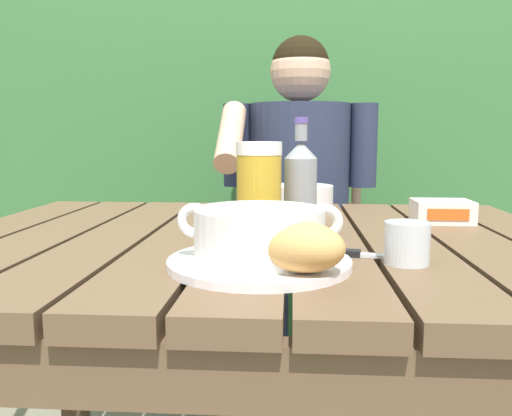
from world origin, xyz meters
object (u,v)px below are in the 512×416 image
(serving_plate, at_px, (259,262))
(chair_near_diner, at_px, (298,255))
(bread_roll, at_px, (301,247))
(person_eating, at_px, (298,197))
(beer_glass, at_px, (259,188))
(beer_bottle, at_px, (300,184))
(table_knife, at_px, (359,254))
(water_glass_small, at_px, (407,243))
(butter_tub, at_px, (442,211))
(soup_bowl, at_px, (259,232))
(diner_bowl, at_px, (301,197))

(serving_plate, bearing_deg, chair_near_diner, 86.56)
(serving_plate, distance_m, bread_roll, 0.10)
(person_eating, bearing_deg, beer_glass, -96.81)
(beer_bottle, xyz_separation_m, table_knife, (0.09, -0.22, -0.09))
(beer_bottle, height_order, water_glass_small, beer_bottle)
(beer_bottle, bearing_deg, butter_tub, 19.56)
(person_eating, xyz_separation_m, bread_roll, (-0.01, -0.99, 0.06))
(beer_glass, bearing_deg, table_knife, -46.78)
(butter_tub, bearing_deg, soup_bowl, -132.27)
(soup_bowl, bearing_deg, water_glass_small, 8.90)
(beer_glass, height_order, butter_tub, beer_glass)
(serving_plate, distance_m, water_glass_small, 0.22)
(serving_plate, relative_size, butter_tub, 2.18)
(person_eating, xyz_separation_m, diner_bowl, (0.00, -0.35, 0.04))
(chair_near_diner, xyz_separation_m, serving_plate, (-0.07, -1.13, 0.25))
(soup_bowl, bearing_deg, diner_bowl, 83.30)
(serving_plate, height_order, bread_roll, bread_roll)
(soup_bowl, bearing_deg, serving_plate, 97.13)
(soup_bowl, relative_size, bread_roll, 1.66)
(serving_plate, distance_m, table_knife, 0.16)
(person_eating, bearing_deg, butter_tub, -60.23)
(water_glass_small, bearing_deg, beer_glass, 137.04)
(table_knife, height_order, diner_bowl, diner_bowl)
(water_glass_small, distance_m, butter_tub, 0.40)
(chair_near_diner, bearing_deg, beer_glass, -95.44)
(person_eating, bearing_deg, serving_plate, -94.01)
(butter_tub, distance_m, table_knife, 0.39)
(beer_glass, bearing_deg, water_glass_small, -42.96)
(diner_bowl, bearing_deg, chair_near_diner, 90.00)
(butter_tub, bearing_deg, chair_near_diner, 112.23)
(water_glass_small, bearing_deg, serving_plate, -171.10)
(table_knife, bearing_deg, beer_glass, 133.22)
(chair_near_diner, bearing_deg, table_knife, -85.61)
(diner_bowl, bearing_deg, serving_plate, -96.70)
(serving_plate, relative_size, water_glass_small, 3.97)
(table_knife, distance_m, diner_bowl, 0.51)
(soup_bowl, distance_m, diner_bowl, 0.58)
(serving_plate, relative_size, bread_roll, 1.85)
(beer_glass, bearing_deg, diner_bowl, 75.73)
(person_eating, distance_m, soup_bowl, 0.93)
(beer_bottle, bearing_deg, water_glass_small, -59.87)
(water_glass_small, bearing_deg, bread_roll, -147.05)
(soup_bowl, height_order, butter_tub, soup_bowl)
(person_eating, relative_size, beer_bottle, 5.55)
(chair_near_diner, bearing_deg, soup_bowl, -93.44)
(beer_bottle, height_order, butter_tub, beer_bottle)
(person_eating, height_order, beer_glass, person_eating)
(person_eating, xyz_separation_m, soup_bowl, (-0.06, -0.92, 0.06))
(person_eating, relative_size, table_knife, 7.69)
(chair_near_diner, relative_size, beer_bottle, 4.54)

